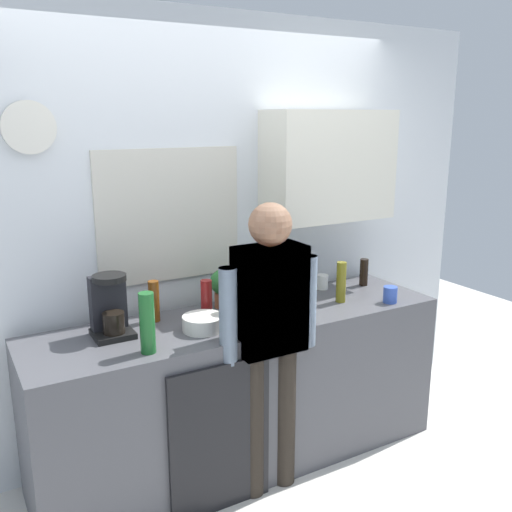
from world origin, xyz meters
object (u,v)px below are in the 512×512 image
Objects in this scene: bottle_olive_oil at (341,282)px; potted_plant at (223,286)px; bottle_amber_beer at (154,301)px; bottle_red_vinegar at (206,299)px; cup_white_mug at (322,282)px; dish_soap at (274,289)px; bottle_green_wine at (147,323)px; person_at_sink at (270,327)px; person_guest at (270,327)px; coffee_maker at (110,308)px; mixing_bowl at (203,323)px; cup_blue_mug at (390,295)px; bottle_dark_sauce at (364,272)px; bottle_clear_soda at (241,299)px.

potted_plant is (-0.67, 0.27, 0.01)m from bottle_olive_oil.
bottle_amber_beer is 0.43m from potted_plant.
bottle_red_vinegar is at bearing 169.76° from bottle_olive_oil.
dish_soap is at bearing -170.90° from cup_white_mug.
person_at_sink reaches higher than bottle_green_wine.
bottle_olive_oil is 0.70m from person_at_sink.
person_at_sink is (-0.71, -0.51, -0.01)m from cup_white_mug.
person_guest reaches higher than bottle_red_vinegar.
coffee_maker is 1.50× the size of mixing_bowl.
bottle_green_wine is 0.64m from person_at_sink.
bottle_red_vinegar reaches higher than cup_white_mug.
cup_blue_mug is 0.91m from person_guest.
dish_soap is at bearing 179.50° from bottle_dark_sauce.
bottle_olive_oil reaches higher than cup_white_mug.
bottle_olive_oil is (1.27, 0.14, -0.02)m from bottle_green_wine.
coffee_maker is 0.49m from mixing_bowl.
potted_plant reaches higher than mixing_bowl.
mixing_bowl is at bearing -22.04° from coffee_maker.
bottle_olive_oil reaches higher than potted_plant.
person_guest is (-1.00, -0.44, -0.05)m from bottle_dark_sauce.
bottle_olive_oil is 0.40m from bottle_dark_sauce.
mixing_bowl is 0.36m from person_guest.
dish_soap is 0.11× the size of person_at_sink.
bottle_green_wine is at bearing -159.24° from mixing_bowl.
bottle_clear_soda is at bearing 102.40° from person_at_sink.
bottle_red_vinegar is (-0.83, 0.15, -0.01)m from bottle_olive_oil.
cup_blue_mug is 0.56× the size of dish_soap.
bottle_green_wine is 1.53m from cup_blue_mug.
cup_white_mug is 0.06× the size of person_guest.
bottle_olive_oil is 1.14× the size of bottle_red_vinegar.
bottle_olive_oil reaches higher than bottle_dark_sauce.
coffee_maker is 1.43× the size of potted_plant.
bottle_amber_beer is 1.05× the size of mixing_bowl.
person_at_sink is (0.02, -0.51, -0.09)m from potted_plant.
bottle_dark_sauce is 1.09m from person_at_sink.
bottle_olive_oil is at bearing 6.48° from bottle_green_wine.
bottle_dark_sauce is 1.00× the size of dish_soap.
mixing_bowl is 0.36m from person_at_sink.
bottle_red_vinegar is (-1.18, -0.05, 0.02)m from bottle_dark_sauce.
bottle_dark_sauce is at bearing 1.11° from coffee_maker.
coffee_maker is 1.43× the size of bottle_amber_beer.
cup_blue_mug is at bearing -16.03° from bottle_red_vinegar.
bottle_green_wine reaches higher than bottle_dark_sauce.
coffee_maker is at bearing 168.58° from cup_blue_mug.
mixing_bowl is 1.22× the size of dish_soap.
bottle_clear_soda is at bearing -177.89° from bottle_olive_oil.
cup_white_mug is at bearing 0.14° from potted_plant.
bottle_green_wine is 0.39m from mixing_bowl.
cup_white_mug is at bearing 16.08° from mixing_bowl.
coffee_maker is at bearing -171.60° from potted_plant.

